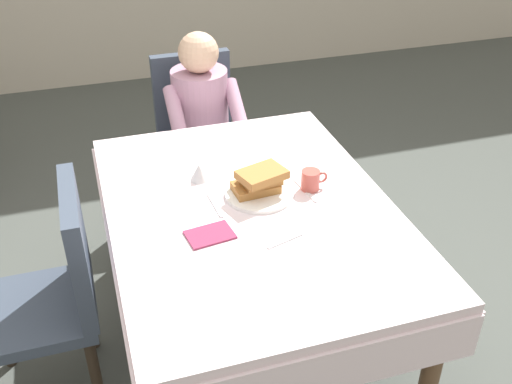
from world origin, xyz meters
The scene contains 13 objects.
ground_plane centered at (0.00, 0.00, 0.00)m, with size 14.00×14.00×0.00m, color #474C47.
dining_table_main centered at (0.00, 0.00, 0.65)m, with size 1.12×1.52×0.74m.
chair_diner centered at (0.04, 1.17, 0.53)m, with size 0.44×0.45×0.93m.
diner_person centered at (0.04, 1.01, 0.67)m, with size 0.40×0.43×1.12m.
chair_left_side centered at (-0.77, 0.00, 0.53)m, with size 0.45×0.44×0.93m.
plate_breakfast centered at (0.06, 0.07, 0.75)m, with size 0.28×0.28×0.02m, color white.
breakfast_stack centered at (0.06, 0.07, 0.81)m, with size 0.22×0.18×0.10m.
cup_coffee centered at (0.27, 0.05, 0.78)m, with size 0.11×0.08×0.08m.
syrup_pitcher centered at (-0.15, 0.26, 0.78)m, with size 0.08×0.08×0.07m.
fork_left_of_plate centered at (-0.13, 0.05, 0.74)m, with size 0.18×0.01×0.01m, color silver.
knife_right_of_plate centered at (0.25, 0.05, 0.74)m, with size 0.20×0.01×0.01m, color silver.
spoon_near_edge centered at (0.05, -0.25, 0.74)m, with size 0.15×0.01×0.01m, color silver.
napkin_folded centered at (-0.20, -0.14, 0.74)m, with size 0.17×0.12×0.01m, color #8C2D4C.
Camera 1 is at (-0.56, -1.88, 2.07)m, focal length 42.14 mm.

